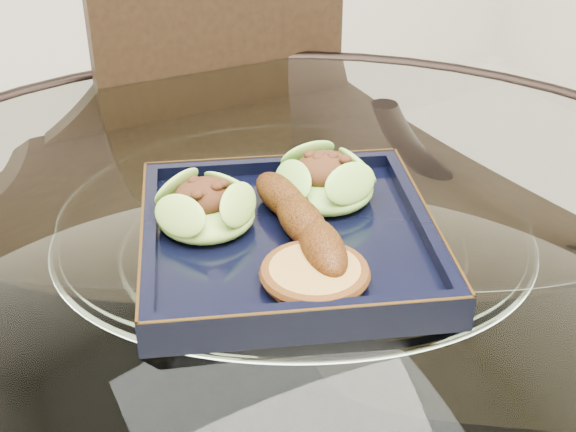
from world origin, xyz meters
name	(u,v)px	position (x,y,z in m)	size (l,w,h in m)	color
dining_table	(293,392)	(0.00, 0.00, 0.60)	(1.13, 1.13, 0.77)	white
dining_chair	(257,240)	(0.14, 0.39, 0.52)	(0.41, 0.41, 0.93)	black
navy_plate	(288,243)	(0.00, 0.02, 0.77)	(0.27, 0.27, 0.02)	black
lettuce_wrap_left	(206,210)	(-0.06, 0.06, 0.80)	(0.09, 0.09, 0.03)	olive
lettuce_wrap_right	(325,183)	(0.07, 0.06, 0.80)	(0.10, 0.10, 0.03)	#6AAF33
roasted_plantain	(302,221)	(0.01, 0.01, 0.80)	(0.18, 0.04, 0.03)	#572A09
crumb_patty	(315,275)	(-0.01, -0.06, 0.79)	(0.08, 0.08, 0.02)	#A27C36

